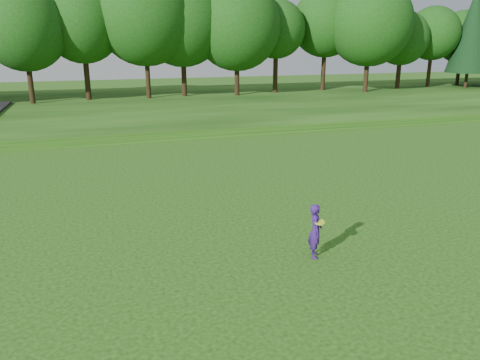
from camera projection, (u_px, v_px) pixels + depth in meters
name	position (u px, v px, depth m)	size (l,w,h in m)	color
ground	(317.00, 281.00, 12.34)	(140.00, 140.00, 0.00)	#153E0C
berm	(149.00, 106.00, 43.24)	(130.00, 30.00, 0.60)	#153E0C
walking_path	(177.00, 137.00, 30.56)	(130.00, 1.60, 0.04)	gray
treeline	(139.00, 19.00, 44.66)	(104.00, 7.00, 15.00)	#133E0E
woman	(315.00, 231.00, 13.52)	(0.57, 0.69, 1.62)	#351768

